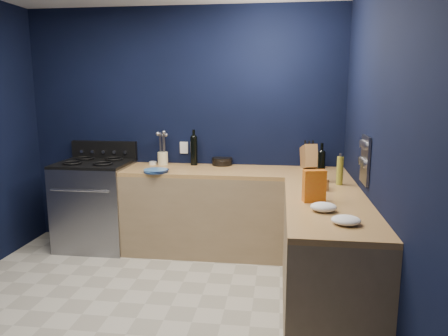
% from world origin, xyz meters
% --- Properties ---
extents(floor, '(3.50, 3.50, 0.02)m').
position_xyz_m(floor, '(0.00, 0.00, -0.01)').
color(floor, '#B0AB9B').
rests_on(floor, ground).
extents(wall_back, '(3.50, 0.02, 2.60)m').
position_xyz_m(wall_back, '(0.00, 1.76, 1.30)').
color(wall_back, black).
rests_on(wall_back, ground).
extents(wall_right, '(0.02, 3.50, 2.60)m').
position_xyz_m(wall_right, '(1.76, 0.00, 1.30)').
color(wall_right, black).
rests_on(wall_right, ground).
extents(cab_back, '(2.30, 0.63, 0.86)m').
position_xyz_m(cab_back, '(0.60, 1.44, 0.43)').
color(cab_back, '#907755').
rests_on(cab_back, floor).
extents(top_back, '(2.30, 0.63, 0.04)m').
position_xyz_m(top_back, '(0.60, 1.44, 0.88)').
color(top_back, brown).
rests_on(top_back, cab_back).
extents(cab_right, '(0.63, 1.67, 0.86)m').
position_xyz_m(cab_right, '(1.44, 0.29, 0.43)').
color(cab_right, '#907755').
rests_on(cab_right, floor).
extents(top_right, '(0.63, 1.67, 0.04)m').
position_xyz_m(top_right, '(1.44, 0.29, 0.88)').
color(top_right, brown).
rests_on(top_right, cab_right).
extents(gas_range, '(0.76, 0.66, 0.92)m').
position_xyz_m(gas_range, '(-0.93, 1.42, 0.46)').
color(gas_range, gray).
rests_on(gas_range, floor).
extents(oven_door, '(0.59, 0.02, 0.42)m').
position_xyz_m(oven_door, '(-0.93, 1.10, 0.45)').
color(oven_door, black).
rests_on(oven_door, gas_range).
extents(cooktop, '(0.76, 0.66, 0.03)m').
position_xyz_m(cooktop, '(-0.93, 1.42, 0.94)').
color(cooktop, black).
rests_on(cooktop, gas_range).
extents(backguard, '(0.76, 0.06, 0.20)m').
position_xyz_m(backguard, '(-0.93, 1.72, 1.04)').
color(backguard, black).
rests_on(backguard, gas_range).
extents(spice_panel, '(0.02, 0.28, 0.38)m').
position_xyz_m(spice_panel, '(1.74, 0.55, 1.18)').
color(spice_panel, gray).
rests_on(spice_panel, wall_right).
extents(wall_outlet, '(0.09, 0.02, 0.13)m').
position_xyz_m(wall_outlet, '(0.00, 1.74, 1.08)').
color(wall_outlet, white).
rests_on(wall_outlet, wall_back).
extents(plate_stack, '(0.31, 0.31, 0.03)m').
position_xyz_m(plate_stack, '(-0.17, 1.20, 0.92)').
color(plate_stack, '#3362A5').
rests_on(plate_stack, top_back).
extents(ramekin, '(0.10, 0.10, 0.03)m').
position_xyz_m(ramekin, '(-0.34, 1.64, 0.92)').
color(ramekin, white).
rests_on(ramekin, top_back).
extents(utensil_crock, '(0.12, 0.12, 0.14)m').
position_xyz_m(utensil_crock, '(-0.22, 1.63, 0.97)').
color(utensil_crock, '#EFE7BF').
rests_on(utensil_crock, top_back).
extents(wine_bottle_back, '(0.09, 0.09, 0.31)m').
position_xyz_m(wine_bottle_back, '(0.13, 1.65, 1.06)').
color(wine_bottle_back, black).
rests_on(wine_bottle_back, top_back).
extents(lemon_basket, '(0.22, 0.22, 0.08)m').
position_xyz_m(lemon_basket, '(0.44, 1.69, 0.94)').
color(lemon_basket, black).
rests_on(lemon_basket, top_back).
extents(knife_block, '(0.19, 0.31, 0.30)m').
position_xyz_m(knife_block, '(1.37, 1.62, 1.02)').
color(knife_block, brown).
rests_on(knife_block, top_back).
extents(wine_bottle_right, '(0.08, 0.08, 0.27)m').
position_xyz_m(wine_bottle_right, '(1.44, 0.98, 1.04)').
color(wine_bottle_right, black).
rests_on(wine_bottle_right, top_right).
extents(oil_bottle, '(0.07, 0.07, 0.25)m').
position_xyz_m(oil_bottle, '(1.59, 0.88, 1.03)').
color(oil_bottle, olive).
rests_on(oil_bottle, top_right).
extents(spice_jar_near, '(0.06, 0.06, 0.11)m').
position_xyz_m(spice_jar_near, '(1.44, 0.71, 0.96)').
color(spice_jar_near, olive).
rests_on(spice_jar_near, top_right).
extents(spice_jar_far, '(0.06, 0.06, 0.10)m').
position_xyz_m(spice_jar_far, '(1.45, 0.63, 0.95)').
color(spice_jar_far, olive).
rests_on(spice_jar_far, top_right).
extents(crouton_bag, '(0.18, 0.11, 0.24)m').
position_xyz_m(crouton_bag, '(1.33, 0.27, 1.02)').
color(crouton_bag, red).
rests_on(crouton_bag, top_right).
extents(towel_front, '(0.18, 0.16, 0.06)m').
position_xyz_m(towel_front, '(1.37, 0.02, 0.93)').
color(towel_front, white).
rests_on(towel_front, top_right).
extents(towel_end, '(0.20, 0.19, 0.06)m').
position_xyz_m(towel_end, '(1.48, -0.25, 0.93)').
color(towel_end, white).
rests_on(towel_end, top_right).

